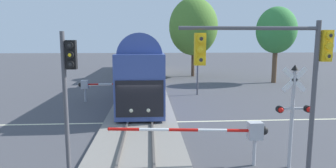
# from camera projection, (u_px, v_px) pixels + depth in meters

# --- Properties ---
(ground_plane) EXTENTS (220.00, 220.00, 0.00)m
(ground_plane) POSITION_uv_depth(u_px,v_px,m) (141.00, 123.00, 17.95)
(ground_plane) COLOR #47474C
(road_centre_stripe) EXTENTS (44.00, 0.20, 0.01)m
(road_centre_stripe) POSITION_uv_depth(u_px,v_px,m) (141.00, 122.00, 17.95)
(road_centre_stripe) COLOR beige
(road_centre_stripe) RESTS_ON ground
(railway_track) EXTENTS (4.40, 80.00, 0.32)m
(railway_track) POSITION_uv_depth(u_px,v_px,m) (140.00, 121.00, 17.94)
(railway_track) COLOR gray
(railway_track) RESTS_ON ground
(commuter_train) EXTENTS (3.04, 41.67, 5.16)m
(commuter_train) POSITION_uv_depth(u_px,v_px,m) (144.00, 59.00, 35.63)
(commuter_train) COLOR #384C93
(commuter_train) RESTS_ON railway_track
(crossing_gate_near) EXTENTS (6.34, 0.40, 1.80)m
(crossing_gate_near) POSITION_uv_depth(u_px,v_px,m) (236.00, 132.00, 11.51)
(crossing_gate_near) COLOR #B7B7BC
(crossing_gate_near) RESTS_ON ground
(crossing_signal_mast) EXTENTS (1.36, 0.44, 4.11)m
(crossing_signal_mast) POSITION_uv_depth(u_px,v_px,m) (293.00, 106.00, 11.14)
(crossing_signal_mast) COLOR #B2B2B7
(crossing_signal_mast) RESTS_ON ground
(crossing_gate_far) EXTENTS (6.18, 0.40, 1.80)m
(crossing_gate_far) POSITION_uv_depth(u_px,v_px,m) (94.00, 85.00, 23.99)
(crossing_gate_far) COLOR #B7B7BC
(crossing_gate_far) RESTS_ON ground
(traffic_signal_median) EXTENTS (0.53, 0.38, 5.31)m
(traffic_signal_median) POSITION_uv_depth(u_px,v_px,m) (68.00, 82.00, 10.10)
(traffic_signal_median) COLOR #4C4C51
(traffic_signal_median) RESTS_ON ground
(traffic_signal_near_right) EXTENTS (4.91, 0.38, 5.63)m
(traffic_signal_near_right) POSITION_uv_depth(u_px,v_px,m) (278.00, 64.00, 9.25)
(traffic_signal_near_right) COLOR #4C4C51
(traffic_signal_near_right) RESTS_ON ground
(traffic_signal_far_side) EXTENTS (0.53, 0.38, 4.80)m
(traffic_signal_far_side) POSITION_uv_depth(u_px,v_px,m) (199.00, 60.00, 26.81)
(traffic_signal_far_side) COLOR #4C4C51
(traffic_signal_far_side) RESTS_ON ground
(elm_centre_background) EXTENTS (6.83, 6.83, 11.03)m
(elm_centre_background) POSITION_uv_depth(u_px,v_px,m) (193.00, 27.00, 40.82)
(elm_centre_background) COLOR #4C3828
(elm_centre_background) RESTS_ON ground
(maple_right_background) EXTENTS (4.71, 4.71, 9.03)m
(maple_right_background) POSITION_uv_depth(u_px,v_px,m) (276.00, 30.00, 34.47)
(maple_right_background) COLOR brown
(maple_right_background) RESTS_ON ground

